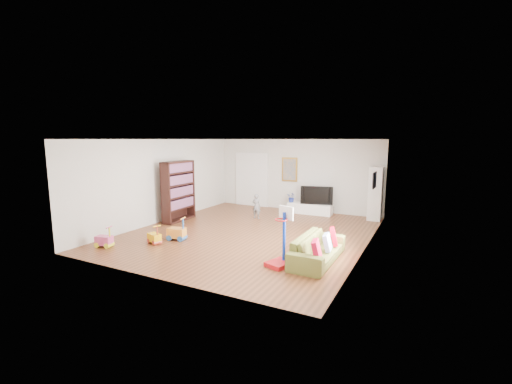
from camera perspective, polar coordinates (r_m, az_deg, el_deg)
The scene contains 25 objects.
floor at distance 10.03m, azimuth -1.05°, elevation -6.82°, with size 6.50×7.50×0.00m, color brown.
ceiling at distance 9.66m, azimuth -1.10°, elevation 8.79°, with size 6.50×7.50×0.00m, color white.
wall_back at distance 13.16m, azimuth 6.70°, elevation 2.85°, with size 6.50×0.00×2.70m, color silver.
wall_front at distance 6.74m, azimuth -16.38°, elevation -3.12°, with size 6.50×0.00×2.70m, color silver.
wall_left at distance 11.64m, azimuth -15.31°, elevation 1.82°, with size 0.00×7.50×2.70m, color white.
wall_right at distance 8.72m, azimuth 18.09°, elevation -0.55°, with size 0.00×7.50×2.70m, color white.
navy_accent at distance 10.04m, azimuth 19.44°, elevation 3.44°, with size 0.01×3.20×1.70m, color black.
olive_wainscot at distance 10.24m, azimuth 19.05°, elevation -4.10°, with size 0.01×3.20×1.00m, color brown.
doorway at distance 13.93m, azimuth -0.72°, elevation 1.99°, with size 1.45×0.06×2.10m, color white.
painting_back at distance 13.19m, azimuth 5.63°, elevation 3.75°, with size 0.62×0.06×0.92m, color gold.
artwork_right at distance 10.27m, azimuth 19.15°, elevation 1.88°, with size 0.04×0.56×0.46m, color #7F3F8C.
media_console at distance 12.64m, azimuth 8.93°, elevation -2.77°, with size 1.63×0.41×0.38m, color white.
tall_cabinet at distance 12.06m, azimuth 19.29°, elevation -0.27°, with size 0.42×0.42×1.81m, color white.
bookshelf at distance 11.62m, azimuth -12.80°, elevation 0.14°, with size 0.36×1.36×1.99m, color black.
sofa at distance 7.85m, azimuth 10.27°, elevation -9.25°, with size 1.97×0.77×0.58m, color olive.
basketball_hoop at distance 7.34m, azimuth 3.96°, elevation -7.48°, with size 0.44×0.54×1.29m, color red.
ride_on_yellow at distance 9.35m, azimuth -16.60°, elevation -6.76°, with size 0.38×0.23×0.50m, color #F1B009.
ride_on_orange at distance 9.50m, azimuth -13.11°, elevation -6.00°, with size 0.47×0.29×0.62m, color orange.
ride_on_pink at distance 9.50m, azimuth -24.03°, elevation -6.82°, with size 0.40×0.25×0.54m, color #DC4F8D.
child at distance 11.72m, azimuth 0.08°, elevation -2.37°, with size 0.31×0.21×0.86m, color slate.
tv at distance 12.54m, azimuth 10.10°, elevation -0.48°, with size 1.14×0.15×0.66m, color black.
vase_plant at distance 12.78m, azimuth 5.98°, elevation -0.86°, with size 0.34×0.30×0.38m, color navy.
pillow_left at distance 7.21m, azimuth 10.07°, elevation -9.49°, with size 0.11×0.40×0.40m, color #C00D35.
pillow_center at distance 7.76m, azimuth 11.82°, elevation -8.21°, with size 0.10×0.37×0.37m, color white.
pillow_right at distance 8.24m, azimuth 12.83°, elevation -7.24°, with size 0.10×0.38×0.38m, color red.
Camera 1 is at (4.58, -8.51, 2.70)m, focal length 24.00 mm.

